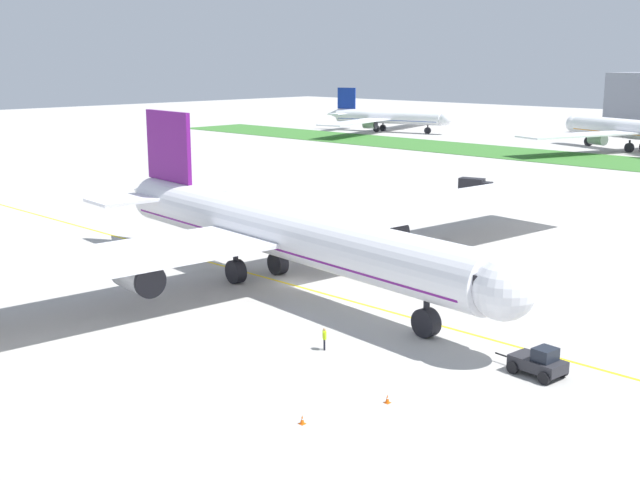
% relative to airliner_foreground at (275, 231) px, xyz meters
% --- Properties ---
extents(ground_plane, '(600.00, 600.00, 0.00)m').
position_rel_airliner_foreground_xyz_m(ground_plane, '(0.69, 1.54, -5.45)').
color(ground_plane, '#ADAAA5').
rests_on(ground_plane, ground).
extents(apron_taxi_line, '(280.00, 0.36, 0.01)m').
position_rel_airliner_foreground_xyz_m(apron_taxi_line, '(0.69, 1.11, -5.45)').
color(apron_taxi_line, yellow).
rests_on(apron_taxi_line, ground).
extents(airliner_foreground, '(58.73, 95.74, 16.05)m').
position_rel_airliner_foreground_xyz_m(airliner_foreground, '(0.00, 0.00, 0.00)').
color(airliner_foreground, white).
rests_on(airliner_foreground, ground).
extents(pushback_tug, '(5.62, 2.78, 2.15)m').
position_rel_airliner_foreground_xyz_m(pushback_tug, '(30.57, -2.98, -4.47)').
color(pushback_tug, '#26262B').
rests_on(pushback_tug, ground).
extents(ground_crew_wingwalker_port, '(0.52, 0.49, 1.77)m').
position_rel_airliner_foreground_xyz_m(ground_crew_wingwalker_port, '(16.22, -9.80, -4.38)').
color(ground_crew_wingwalker_port, black).
rests_on(ground_crew_wingwalker_port, ground).
extents(traffic_cone_near_nose, '(0.36, 0.36, 0.58)m').
position_rel_airliner_foreground_xyz_m(traffic_cone_near_nose, '(25.97, -14.00, -5.17)').
color(traffic_cone_near_nose, '#F2590C').
rests_on(traffic_cone_near_nose, ground).
extents(traffic_cone_port_wing, '(0.36, 0.36, 0.58)m').
position_rel_airliner_foreground_xyz_m(traffic_cone_port_wing, '(24.23, -20.02, -5.17)').
color(traffic_cone_port_wing, '#F2590C').
rests_on(traffic_cone_port_wing, ground).
extents(traffic_cone_starboard_wing, '(0.36, 0.36, 0.58)m').
position_rel_airliner_foreground_xyz_m(traffic_cone_starboard_wing, '(-21.63, -17.32, -5.17)').
color(traffic_cone_starboard_wing, '#F2590C').
rests_on(traffic_cone_starboard_wing, ground).
extents(service_truck_baggage_loader, '(5.66, 3.49, 2.63)m').
position_rel_airliner_foreground_xyz_m(service_truck_baggage_loader, '(-17.06, 60.37, -4.00)').
color(service_truck_baggage_loader, black).
rests_on(service_truck_baggage_loader, ground).
extents(parked_airliner_far_left, '(41.47, 67.05, 13.18)m').
position_rel_airliner_foreground_xyz_m(parked_airliner_far_left, '(-104.24, 142.01, -0.98)').
color(parked_airliner_far_left, white).
rests_on(parked_airliner_far_left, ground).
extents(parked_airliner_far_centre, '(41.12, 65.60, 15.13)m').
position_rel_airliner_foreground_xyz_m(parked_airliner_far_centre, '(-26.87, 141.88, -0.32)').
color(parked_airliner_far_centre, white).
rests_on(parked_airliner_far_centre, ground).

